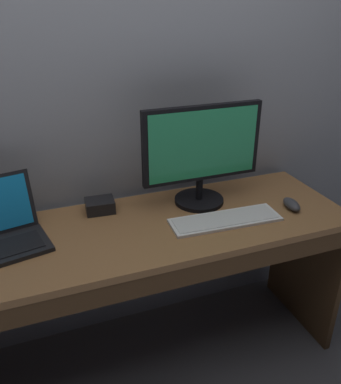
{
  "coord_description": "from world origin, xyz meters",
  "views": [
    {
      "loc": [
        -0.4,
        -1.4,
        1.65
      ],
      "look_at": [
        0.13,
        0.0,
        0.91
      ],
      "focal_mm": 37.66,
      "sensor_mm": 36.0,
      "label": 1
    }
  ],
  "objects_px": {
    "computer_mouse": "(292,204)",
    "external_drive_box": "(100,206)",
    "external_monitor": "(202,152)",
    "wired_keyboard": "(225,220)"
  },
  "relations": [
    {
      "from": "computer_mouse",
      "to": "external_drive_box",
      "type": "relative_size",
      "value": 0.94
    },
    {
      "from": "external_monitor",
      "to": "external_drive_box",
      "type": "bearing_deg",
      "value": 169.25
    },
    {
      "from": "external_monitor",
      "to": "external_drive_box",
      "type": "relative_size",
      "value": 4.35
    },
    {
      "from": "external_monitor",
      "to": "external_drive_box",
      "type": "xyz_separation_m",
      "value": [
        -0.45,
        0.09,
        -0.22
      ]
    },
    {
      "from": "computer_mouse",
      "to": "external_drive_box",
      "type": "xyz_separation_m",
      "value": [
        -0.82,
        0.28,
        0.01
      ]
    },
    {
      "from": "wired_keyboard",
      "to": "external_drive_box",
      "type": "height_order",
      "value": "external_drive_box"
    },
    {
      "from": "external_monitor",
      "to": "external_drive_box",
      "type": "height_order",
      "value": "external_monitor"
    },
    {
      "from": "wired_keyboard",
      "to": "computer_mouse",
      "type": "bearing_deg",
      "value": -0.34
    },
    {
      "from": "wired_keyboard",
      "to": "computer_mouse",
      "type": "xyz_separation_m",
      "value": [
        0.33,
        -0.0,
        0.01
      ]
    },
    {
      "from": "external_monitor",
      "to": "wired_keyboard",
      "type": "distance_m",
      "value": 0.31
    }
  ]
}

